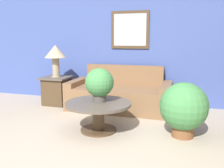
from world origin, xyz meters
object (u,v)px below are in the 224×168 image
object	(u,v)px
potted_plant_floor	(184,108)
couch_main	(120,95)
potted_plant_on_table	(99,83)
coffee_table	(98,110)
side_table	(57,90)
table_lamp	(55,54)

from	to	relation	value
potted_plant_floor	couch_main	bearing A→B (deg)	137.21
couch_main	potted_plant_floor	xyz separation A→B (m)	(1.24, -1.15, 0.15)
couch_main	potted_plant_floor	distance (m)	1.69
potted_plant_on_table	coffee_table	bearing A→B (deg)	-91.89
side_table	potted_plant_on_table	bearing A→B (deg)	-40.21
coffee_table	couch_main	bearing A→B (deg)	90.38
couch_main	potted_plant_on_table	distance (m)	1.31
couch_main	potted_plant_on_table	xyz separation A→B (m)	(0.01, -1.23, 0.45)
coffee_table	potted_plant_floor	bearing A→B (deg)	6.52
couch_main	coffee_table	bearing A→B (deg)	-89.62
coffee_table	potted_plant_on_table	xyz separation A→B (m)	(0.00, 0.05, 0.40)
coffee_table	potted_plant_on_table	bearing A→B (deg)	88.11
potted_plant_floor	potted_plant_on_table	bearing A→B (deg)	-175.98
couch_main	side_table	size ratio (longest dim) A/B	3.36
side_table	coffee_table	bearing A→B (deg)	-41.53
side_table	potted_plant_on_table	world-z (taller)	potted_plant_on_table
table_lamp	side_table	bearing A→B (deg)	0.00
potted_plant_on_table	table_lamp	bearing A→B (deg)	139.79
side_table	potted_plant_floor	distance (m)	2.83
coffee_table	potted_plant_on_table	distance (m)	0.40
couch_main	side_table	bearing A→B (deg)	-177.45
coffee_table	table_lamp	distance (m)	1.99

